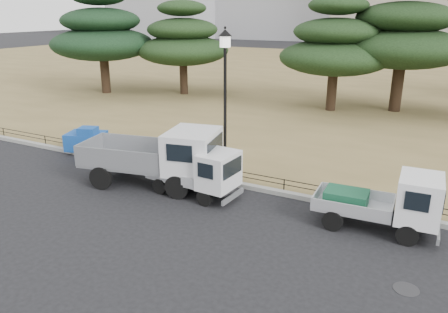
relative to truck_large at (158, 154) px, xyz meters
The scene contains 14 objects.
ground 2.97m from the truck_large, 29.38° to the right, with size 220.00×220.00×0.00m, color black.
lawn 29.39m from the truck_large, 85.39° to the left, with size 120.00×56.00×0.15m, color olive.
curb 2.91m from the truck_large, 28.35° to the left, with size 120.00×0.25×0.16m, color gray.
truck_large is the anchor object (origin of this frame).
truck_kei_front 1.84m from the truck_large, ahead, with size 3.30×1.58×1.70m.
truck_kei_rear 7.90m from the truck_large, ahead, with size 3.53×1.66×1.81m.
street_lamp 3.59m from the truck_large, 39.22° to the left, with size 0.48×0.48×5.41m.
pipe_fence 2.86m from the truck_large, 31.09° to the left, with size 38.00×0.04×0.40m.
tarp_pile 5.56m from the truck_large, 161.99° to the left, with size 1.96×1.69×1.10m.
manhole 9.29m from the truck_large, 15.93° to the right, with size 0.60×0.60×0.01m, color #2D2D30.
pine_west_far 19.83m from the truck_large, 137.73° to the left, with size 7.54×7.54×7.61m.
pine_west_near 18.17m from the truck_large, 119.89° to the left, with size 6.74×6.74×6.74m.
pine_center_left 15.54m from the truck_large, 80.99° to the left, with size 6.76×6.76×6.88m.
pine_center_right 18.14m from the truck_large, 70.24° to the left, with size 7.57×7.57×8.03m.
Camera 1 is at (6.79, -10.83, 6.18)m, focal length 35.00 mm.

